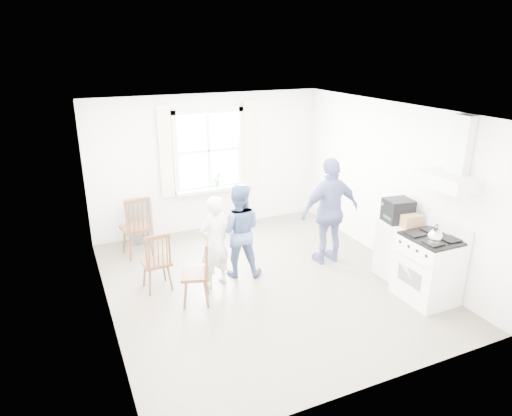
{
  "coord_description": "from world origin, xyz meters",
  "views": [
    {
      "loc": [
        -2.64,
        -5.58,
        3.43
      ],
      "look_at": [
        -0.04,
        0.2,
        1.15
      ],
      "focal_mm": 32.0,
      "sensor_mm": 36.0,
      "label": 1
    }
  ],
  "objects_px": {
    "windsor_chair_a": "(137,221)",
    "person_left": "(214,242)",
    "stereo_stack": "(398,210)",
    "windsor_chair_b": "(157,256)",
    "windsor_chair_c": "(202,265)",
    "person_right": "(330,211)",
    "gas_stove": "(428,268)",
    "low_cabinet": "(398,250)",
    "person_mid": "(239,231)"
  },
  "relations": [
    {
      "from": "windsor_chair_a",
      "to": "person_left",
      "type": "relative_size",
      "value": 0.76
    },
    {
      "from": "stereo_stack",
      "to": "windsor_chair_b",
      "type": "bearing_deg",
      "value": 164.11
    },
    {
      "from": "windsor_chair_c",
      "to": "windsor_chair_b",
      "type": "bearing_deg",
      "value": 132.54
    },
    {
      "from": "windsor_chair_b",
      "to": "person_right",
      "type": "xyz_separation_m",
      "value": [
        2.8,
        -0.17,
        0.32
      ]
    },
    {
      "from": "windsor_chair_c",
      "to": "gas_stove",
      "type": "bearing_deg",
      "value": -22.59
    },
    {
      "from": "stereo_stack",
      "to": "windsor_chair_a",
      "type": "xyz_separation_m",
      "value": [
        -3.5,
        2.26,
        -0.42
      ]
    },
    {
      "from": "low_cabinet",
      "to": "windsor_chair_b",
      "type": "height_order",
      "value": "windsor_chair_b"
    },
    {
      "from": "person_left",
      "to": "gas_stove",
      "type": "bearing_deg",
      "value": 128.59
    },
    {
      "from": "stereo_stack",
      "to": "windsor_chair_b",
      "type": "xyz_separation_m",
      "value": [
        -3.46,
        0.99,
        -0.51
      ]
    },
    {
      "from": "low_cabinet",
      "to": "windsor_chair_c",
      "type": "height_order",
      "value": "windsor_chair_c"
    },
    {
      "from": "person_left",
      "to": "windsor_chair_a",
      "type": "bearing_deg",
      "value": -79.27
    },
    {
      "from": "stereo_stack",
      "to": "windsor_chair_b",
      "type": "distance_m",
      "value": 3.63
    },
    {
      "from": "gas_stove",
      "to": "low_cabinet",
      "type": "xyz_separation_m",
      "value": [
        0.07,
        0.7,
        -0.03
      ]
    },
    {
      "from": "person_mid",
      "to": "person_right",
      "type": "relative_size",
      "value": 0.83
    },
    {
      "from": "low_cabinet",
      "to": "person_mid",
      "type": "xyz_separation_m",
      "value": [
        -2.21,
        1.08,
        0.29
      ]
    },
    {
      "from": "person_left",
      "to": "person_right",
      "type": "height_order",
      "value": "person_right"
    },
    {
      "from": "gas_stove",
      "to": "person_right",
      "type": "distance_m",
      "value": 1.75
    },
    {
      "from": "stereo_stack",
      "to": "windsor_chair_a",
      "type": "bearing_deg",
      "value": 147.15
    },
    {
      "from": "windsor_chair_b",
      "to": "windsor_chair_c",
      "type": "height_order",
      "value": "windsor_chair_c"
    },
    {
      "from": "stereo_stack",
      "to": "person_right",
      "type": "height_order",
      "value": "person_right"
    },
    {
      "from": "person_left",
      "to": "low_cabinet",
      "type": "bearing_deg",
      "value": 141.57
    },
    {
      "from": "low_cabinet",
      "to": "person_left",
      "type": "bearing_deg",
      "value": 161.48
    },
    {
      "from": "person_right",
      "to": "gas_stove",
      "type": "bearing_deg",
      "value": 111.69
    },
    {
      "from": "windsor_chair_c",
      "to": "person_left",
      "type": "xyz_separation_m",
      "value": [
        0.31,
        0.38,
        0.13
      ]
    },
    {
      "from": "stereo_stack",
      "to": "windsor_chair_c",
      "type": "xyz_separation_m",
      "value": [
        -2.96,
        0.44,
        -0.5
      ]
    },
    {
      "from": "windsor_chair_a",
      "to": "person_left",
      "type": "xyz_separation_m",
      "value": [
        0.85,
        -1.44,
        0.05
      ]
    },
    {
      "from": "person_mid",
      "to": "person_right",
      "type": "distance_m",
      "value": 1.55
    },
    {
      "from": "person_mid",
      "to": "person_right",
      "type": "bearing_deg",
      "value": -163.75
    },
    {
      "from": "windsor_chair_a",
      "to": "windsor_chair_b",
      "type": "height_order",
      "value": "windsor_chair_a"
    },
    {
      "from": "low_cabinet",
      "to": "windsor_chair_c",
      "type": "relative_size",
      "value": 0.95
    },
    {
      "from": "windsor_chair_a",
      "to": "windsor_chair_b",
      "type": "bearing_deg",
      "value": -88.17
    },
    {
      "from": "windsor_chair_a",
      "to": "stereo_stack",
      "type": "bearing_deg",
      "value": -32.85
    },
    {
      "from": "windsor_chair_c",
      "to": "person_left",
      "type": "height_order",
      "value": "person_left"
    },
    {
      "from": "person_right",
      "to": "stereo_stack",
      "type": "bearing_deg",
      "value": 129.48
    },
    {
      "from": "windsor_chair_b",
      "to": "person_left",
      "type": "relative_size",
      "value": 0.65
    },
    {
      "from": "stereo_stack",
      "to": "person_right",
      "type": "bearing_deg",
      "value": 128.95
    },
    {
      "from": "person_right",
      "to": "windsor_chair_a",
      "type": "bearing_deg",
      "value": -26.4
    },
    {
      "from": "gas_stove",
      "to": "person_right",
      "type": "bearing_deg",
      "value": 111.16
    },
    {
      "from": "windsor_chair_a",
      "to": "windsor_chair_c",
      "type": "relative_size",
      "value": 1.14
    },
    {
      "from": "windsor_chair_a",
      "to": "person_right",
      "type": "xyz_separation_m",
      "value": [
        2.84,
        -1.44,
        0.23
      ]
    },
    {
      "from": "stereo_stack",
      "to": "windsor_chair_a",
      "type": "height_order",
      "value": "stereo_stack"
    },
    {
      "from": "windsor_chair_b",
      "to": "gas_stove",
      "type": "bearing_deg",
      "value": -27.23
    },
    {
      "from": "stereo_stack",
      "to": "person_left",
      "type": "xyz_separation_m",
      "value": [
        -2.65,
        0.82,
        -0.37
      ]
    },
    {
      "from": "gas_stove",
      "to": "stereo_stack",
      "type": "bearing_deg",
      "value": 86.6
    },
    {
      "from": "person_left",
      "to": "person_right",
      "type": "distance_m",
      "value": 2.0
    },
    {
      "from": "low_cabinet",
      "to": "stereo_stack",
      "type": "xyz_separation_m",
      "value": [
        -0.02,
        0.07,
        0.62
      ]
    },
    {
      "from": "low_cabinet",
      "to": "gas_stove",
      "type": "bearing_deg",
      "value": -95.68
    },
    {
      "from": "low_cabinet",
      "to": "person_right",
      "type": "height_order",
      "value": "person_right"
    },
    {
      "from": "windsor_chair_c",
      "to": "person_mid",
      "type": "xyz_separation_m",
      "value": [
        0.77,
        0.56,
        0.16
      ]
    },
    {
      "from": "windsor_chair_a",
      "to": "person_mid",
      "type": "height_order",
      "value": "person_mid"
    }
  ]
}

